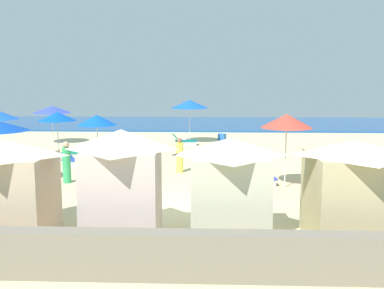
{
  "coord_description": "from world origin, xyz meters",
  "views": [
    {
      "loc": [
        0.79,
        -14.4,
        4.27
      ],
      "look_at": [
        -0.08,
        7.21,
        0.94
      ],
      "focal_mm": 43.45,
      "sensor_mm": 36.0,
      "label": 1
    }
  ],
  "objects_px": {
    "cabana_1": "(9,188)",
    "umbrella_2": "(190,104)",
    "cabana_2": "(122,185)",
    "lounge_chair_4_0": "(257,179)",
    "lounge_chair_2_0": "(184,141)",
    "lounge_chair_6_0": "(41,155)",
    "umbrella_0": "(97,120)",
    "cabana_4": "(351,191)",
    "lounge_chair_6_1": "(77,152)",
    "umbrella_6": "(57,116)",
    "beachgoer_0": "(180,156)",
    "umbrella_5": "(52,109)",
    "cooler_box_0": "(222,137)",
    "umbrella_4": "(287,121)",
    "cabana_3": "(229,189)",
    "lounge_chair_0_0": "(74,160)",
    "beachgoer_3": "(67,163)",
    "cooler_box_1": "(381,185)"
  },
  "relations": [
    {
      "from": "umbrella_2",
      "to": "cooler_box_0",
      "type": "bearing_deg",
      "value": 30.58
    },
    {
      "from": "umbrella_4",
      "to": "cabana_2",
      "type": "bearing_deg",
      "value": -130.69
    },
    {
      "from": "umbrella_4",
      "to": "umbrella_0",
      "type": "bearing_deg",
      "value": 154.42
    },
    {
      "from": "cabana_2",
      "to": "lounge_chair_4_0",
      "type": "xyz_separation_m",
      "value": [
        4.01,
        6.11,
        -1.22
      ]
    },
    {
      "from": "umbrella_0",
      "to": "umbrella_4",
      "type": "distance_m",
      "value": 8.92
    },
    {
      "from": "umbrella_4",
      "to": "lounge_chair_4_0",
      "type": "distance_m",
      "value": 2.49
    },
    {
      "from": "lounge_chair_2_0",
      "to": "umbrella_6",
      "type": "bearing_deg",
      "value": 112.68
    },
    {
      "from": "lounge_chair_4_0",
      "to": "umbrella_5",
      "type": "distance_m",
      "value": 15.61
    },
    {
      "from": "cabana_1",
      "to": "beachgoer_0",
      "type": "relative_size",
      "value": 1.71
    },
    {
      "from": "cabana_4",
      "to": "cabana_2",
      "type": "bearing_deg",
      "value": 179.85
    },
    {
      "from": "cabana_1",
      "to": "umbrella_2",
      "type": "distance_m",
      "value": 17.51
    },
    {
      "from": "umbrella_5",
      "to": "cooler_box_0",
      "type": "xyz_separation_m",
      "value": [
        10.43,
        1.81,
        -1.88
      ]
    },
    {
      "from": "cabana_3",
      "to": "beachgoer_0",
      "type": "distance_m",
      "value": 8.5
    },
    {
      "from": "cabana_2",
      "to": "umbrella_6",
      "type": "relative_size",
      "value": 1.26
    },
    {
      "from": "umbrella_2",
      "to": "umbrella_6",
      "type": "relative_size",
      "value": 1.15
    },
    {
      "from": "lounge_chair_6_0",
      "to": "beachgoer_3",
      "type": "relative_size",
      "value": 0.89
    },
    {
      "from": "cabana_4",
      "to": "beachgoer_0",
      "type": "xyz_separation_m",
      "value": [
        -4.87,
        8.27,
        -0.63
      ]
    },
    {
      "from": "cabana_1",
      "to": "umbrella_0",
      "type": "distance_m",
      "value": 9.62
    },
    {
      "from": "umbrella_0",
      "to": "beachgoer_3",
      "type": "distance_m",
      "value": 3.68
    },
    {
      "from": "umbrella_0",
      "to": "cabana_2",
      "type": "bearing_deg",
      "value": -72.78
    },
    {
      "from": "lounge_chair_4_0",
      "to": "umbrella_6",
      "type": "height_order",
      "value": "umbrella_6"
    },
    {
      "from": "umbrella_4",
      "to": "lounge_chair_6_1",
      "type": "distance_m",
      "value": 11.61
    },
    {
      "from": "umbrella_0",
      "to": "lounge_chair_4_0",
      "type": "bearing_deg",
      "value": -27.11
    },
    {
      "from": "beachgoer_0",
      "to": "cooler_box_1",
      "type": "xyz_separation_m",
      "value": [
        7.7,
        -2.61,
        -0.56
      ]
    },
    {
      "from": "umbrella_6",
      "to": "beachgoer_3",
      "type": "distance_m",
      "value": 6.51
    },
    {
      "from": "cabana_1",
      "to": "umbrella_5",
      "type": "relative_size",
      "value": 1.12
    },
    {
      "from": "umbrella_0",
      "to": "cooler_box_0",
      "type": "relative_size",
      "value": 5.29
    },
    {
      "from": "umbrella_4",
      "to": "cooler_box_0",
      "type": "distance_m",
      "value": 12.88
    },
    {
      "from": "cabana_1",
      "to": "beachgoer_0",
      "type": "height_order",
      "value": "cabana_1"
    },
    {
      "from": "cabana_4",
      "to": "umbrella_4",
      "type": "height_order",
      "value": "umbrella_4"
    },
    {
      "from": "cabana_2",
      "to": "cabana_4",
      "type": "bearing_deg",
      "value": -0.15
    },
    {
      "from": "cabana_2",
      "to": "beachgoer_3",
      "type": "height_order",
      "value": "cabana_2"
    },
    {
      "from": "umbrella_0",
      "to": "lounge_chair_6_0",
      "type": "bearing_deg",
      "value": 155.73
    },
    {
      "from": "cabana_1",
      "to": "cabana_2",
      "type": "height_order",
      "value": "cabana_2"
    },
    {
      "from": "cabana_1",
      "to": "cabana_4",
      "type": "relative_size",
      "value": 0.99
    },
    {
      "from": "lounge_chair_6_0",
      "to": "lounge_chair_0_0",
      "type": "bearing_deg",
      "value": -122.51
    },
    {
      "from": "umbrella_6",
      "to": "lounge_chair_6_1",
      "type": "height_order",
      "value": "umbrella_6"
    },
    {
      "from": "cabana_4",
      "to": "beachgoer_3",
      "type": "bearing_deg",
      "value": 144.67
    },
    {
      "from": "cabana_2",
      "to": "umbrella_0",
      "type": "relative_size",
      "value": 1.21
    },
    {
      "from": "lounge_chair_0_0",
      "to": "cabana_3",
      "type": "bearing_deg",
      "value": -122.27
    },
    {
      "from": "cabana_4",
      "to": "lounge_chair_6_1",
      "type": "xyz_separation_m",
      "value": [
        -10.4,
        11.74,
        -1.08
      ]
    },
    {
      "from": "umbrella_5",
      "to": "umbrella_6",
      "type": "bearing_deg",
      "value": -67.83
    },
    {
      "from": "cabana_3",
      "to": "cooler_box_0",
      "type": "bearing_deg",
      "value": 87.77
    },
    {
      "from": "cabana_1",
      "to": "umbrella_4",
      "type": "relative_size",
      "value": 0.93
    },
    {
      "from": "umbrella_4",
      "to": "umbrella_6",
      "type": "xyz_separation_m",
      "value": [
        -10.74,
        6.41,
        -0.46
      ]
    },
    {
      "from": "cabana_1",
      "to": "cabana_4",
      "type": "distance_m",
      "value": 8.72
    },
    {
      "from": "umbrella_2",
      "to": "cooler_box_1",
      "type": "bearing_deg",
      "value": -56.0
    },
    {
      "from": "lounge_chair_2_0",
      "to": "lounge_chair_6_0",
      "type": "xyz_separation_m",
      "value": [
        -6.87,
        -4.92,
        -0.05
      ]
    },
    {
      "from": "cabana_2",
      "to": "umbrella_6",
      "type": "bearing_deg",
      "value": 113.57
    },
    {
      "from": "lounge_chair_6_0",
      "to": "cabana_2",
      "type": "bearing_deg",
      "value": -148.66
    }
  ]
}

